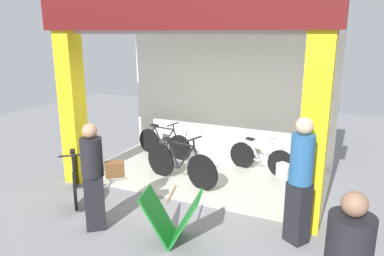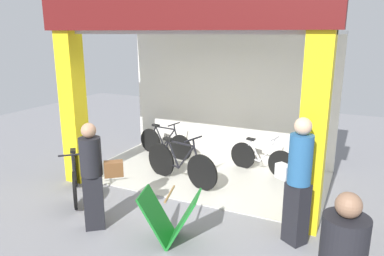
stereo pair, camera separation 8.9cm
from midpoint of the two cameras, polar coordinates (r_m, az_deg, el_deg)
ground_plane at (r=6.49m, az=-2.81°, el=-11.20°), size 17.46×17.46×0.00m
shop_facade at (r=7.08m, az=1.90°, el=7.31°), size 4.93×2.88×3.60m
bicycle_inside_0 at (r=7.05m, az=-2.22°, el=-5.64°), size 1.70×0.57×0.96m
bicycle_inside_1 at (r=7.69m, az=10.36°, el=-4.62°), size 1.43×0.43×0.80m
bicycle_inside_2 at (r=8.56m, az=-4.73°, el=-2.32°), size 1.50×0.42×0.84m
bicycle_parked_0 at (r=6.81m, az=-18.25°, el=-7.42°), size 1.12×1.22×0.89m
sandwich_board_sign at (r=5.19m, az=-3.65°, el=-13.78°), size 0.91×0.72×0.74m
pedestrian_1 at (r=5.50m, az=-15.42°, el=-7.23°), size 0.62×0.56×1.61m
pedestrian_2 at (r=5.14m, az=16.00°, el=-7.74°), size 0.58×0.48×1.79m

